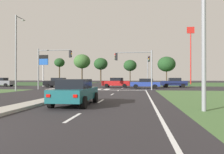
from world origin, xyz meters
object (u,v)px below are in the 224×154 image
object	(u,v)px
traffic_signal_near_right	(137,62)
fastfood_pole_sign	(191,43)
car_red_second	(116,82)
car_teal_fourth	(75,92)
fuel_price_totem	(43,63)
treeline_third	(101,64)
traffic_signal_far_right	(148,65)
treeline_fifth	(166,64)
treeline_near	(59,63)
treeline_fourth	(130,66)
street_lamp_second	(17,49)
car_black_third	(58,82)
car_grey_sixth	(2,82)
treeline_second	(82,61)
car_navy_fifth	(174,83)
car_blue_near	(145,83)
pedestrian_at_median	(111,80)
traffic_signal_near_left	(51,61)

from	to	relation	value
traffic_signal_near_right	fastfood_pole_sign	xyz separation A→B (m)	(13.14, 28.25, 6.76)
car_red_second	car_teal_fourth	xyz separation A→B (m)	(0.22, -23.45, -0.06)
fastfood_pole_sign	fuel_price_totem	bearing A→B (deg)	-148.39
car_teal_fourth	treeline_third	size ratio (longest dim) A/B	0.54
traffic_signal_far_right	traffic_signal_near_right	distance (m)	11.41
treeline_third	treeline_fifth	size ratio (longest dim) A/B	0.99
treeline_near	treeline_fourth	xyz separation A→B (m)	(23.47, -0.67, -1.13)
street_lamp_second	treeline_fifth	xyz separation A→B (m)	(23.40, 42.96, 0.73)
car_black_third	car_grey_sixth	distance (m)	11.68
car_teal_fourth	treeline_second	world-z (taller)	treeline_second
car_grey_sixth	treeline_second	size ratio (longest dim) A/B	0.44
car_teal_fourth	traffic_signal_near_right	world-z (taller)	traffic_signal_near_right
treeline_second	treeline_fifth	distance (m)	27.32
car_navy_fifth	treeline_fifth	size ratio (longest dim) A/B	0.51
car_blue_near	fastfood_pole_sign	distance (m)	27.92
car_grey_sixth	pedestrian_at_median	size ratio (longest dim) A/B	2.48
car_blue_near	car_black_third	size ratio (longest dim) A/B	0.99
car_navy_fifth	treeline_fifth	xyz separation A→B (m)	(2.70, 31.25, 5.08)
car_navy_fifth	treeline_fifth	distance (m)	31.78
car_red_second	traffic_signal_near_right	world-z (taller)	traffic_signal_near_right
traffic_signal_near_right	pedestrian_at_median	world-z (taller)	traffic_signal_near_right
treeline_fourth	car_grey_sixth	bearing A→B (deg)	-125.27
car_red_second	car_grey_sixth	world-z (taller)	car_grey_sixth
car_black_third	fuel_price_totem	size ratio (longest dim) A/B	0.77
car_black_third	traffic_signal_near_left	bearing A→B (deg)	-166.36
traffic_signal_near_left	treeline_near	distance (m)	42.99
car_navy_fifth	treeline_fourth	world-z (taller)	treeline_fourth
car_blue_near	traffic_signal_near_left	world-z (taller)	traffic_signal_near_left
fastfood_pole_sign	street_lamp_second	bearing A→B (deg)	-131.85
car_red_second	fastfood_pole_sign	world-z (taller)	fastfood_pole_sign
treeline_fifth	treeline_third	bearing A→B (deg)	177.93
traffic_signal_near_left	car_navy_fifth	bearing A→B (deg)	26.65
traffic_signal_far_right	traffic_signal_near_right	bearing A→B (deg)	-99.30
car_blue_near	treeline_third	world-z (taller)	treeline_third
street_lamp_second	treeline_fourth	world-z (taller)	street_lamp_second
pedestrian_at_median	treeline_fourth	world-z (taller)	treeline_fourth
car_teal_fourth	treeline_fourth	distance (m)	55.65
car_grey_sixth	treeline_third	xyz separation A→B (m)	(12.48, 32.31, 5.36)
traffic_signal_far_right	pedestrian_at_median	size ratio (longest dim) A/B	3.25
car_grey_sixth	traffic_signal_near_right	world-z (taller)	traffic_signal_near_right
car_red_second	treeline_fifth	world-z (taller)	treeline_fifth
traffic_signal_near_left	treeline_second	xyz separation A→B (m)	(-7.02, 41.31, 3.26)
car_black_third	traffic_signal_far_right	size ratio (longest dim) A/B	0.81
traffic_signal_far_right	treeline_second	bearing A→B (deg)	124.26
car_red_second	treeline_second	distance (m)	37.35
car_black_third	street_lamp_second	xyz separation A→B (m)	(-1.57, -9.41, 4.34)
car_black_third	pedestrian_at_median	bearing A→B (deg)	-28.45
car_black_third	traffic_signal_near_right	xyz separation A→B (m)	(13.18, -6.51, 2.73)
treeline_near	car_grey_sixth	bearing A→B (deg)	-87.50
treeline_third	traffic_signal_near_left	bearing A→B (deg)	-89.15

